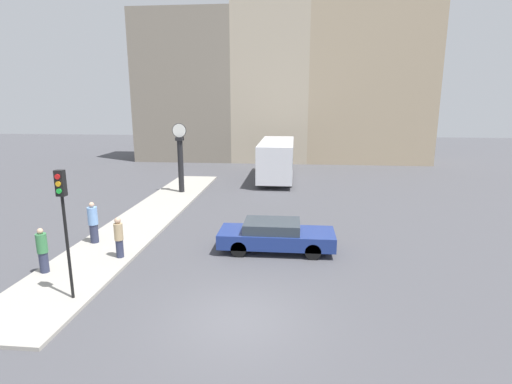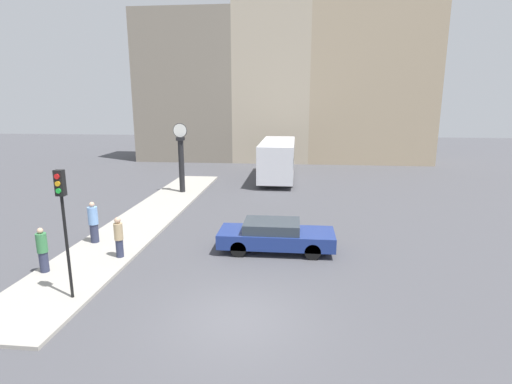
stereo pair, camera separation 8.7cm
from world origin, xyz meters
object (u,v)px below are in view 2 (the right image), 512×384
object	(u,v)px
street_clock	(181,159)
pedestrian_tan_coat	(119,237)
pedestrian_blue_stripe	(93,222)
bus_distant	(278,158)
traffic_light_near	(63,208)
pedestrian_green_hoodie	(43,250)
sedan_car	(275,235)

from	to	relation	value
street_clock	pedestrian_tan_coat	distance (m)	11.46
street_clock	pedestrian_tan_coat	world-z (taller)	street_clock
street_clock	pedestrian_blue_stripe	distance (m)	10.00
bus_distant	pedestrian_blue_stripe	xyz separation A→B (m)	(-7.07, -15.39, -0.71)
traffic_light_near	pedestrian_green_hoodie	distance (m)	3.33
street_clock	sedan_car	bearing A→B (deg)	-55.55
bus_distant	pedestrian_green_hoodie	bearing A→B (deg)	-111.68
traffic_light_near	pedestrian_tan_coat	world-z (taller)	traffic_light_near
traffic_light_near	pedestrian_blue_stripe	bearing A→B (deg)	109.96
pedestrian_blue_stripe	bus_distant	bearing A→B (deg)	65.33
bus_distant	sedan_car	bearing A→B (deg)	-87.53
pedestrian_blue_stripe	pedestrian_tan_coat	size ratio (longest dim) A/B	1.11
bus_distant	pedestrian_tan_coat	distance (m)	17.70
pedestrian_green_hoodie	pedestrian_tan_coat	xyz separation A→B (m)	(2.06, 1.59, -0.00)
pedestrian_blue_stripe	pedestrian_tan_coat	world-z (taller)	pedestrian_blue_stripe
sedan_car	street_clock	size ratio (longest dim) A/B	1.04
bus_distant	street_clock	world-z (taller)	street_clock
pedestrian_tan_coat	street_clock	bearing A→B (deg)	93.93
bus_distant	traffic_light_near	distance (m)	20.90
pedestrian_tan_coat	pedestrian_blue_stripe	bearing A→B (deg)	140.24
sedan_car	pedestrian_tan_coat	distance (m)	6.15
pedestrian_tan_coat	bus_distant	bearing A→B (deg)	72.63
street_clock	traffic_light_near	bearing A→B (deg)	-87.16
traffic_light_near	pedestrian_green_hoodie	xyz separation A→B (m)	(-2.01, 1.70, -2.03)
pedestrian_green_hoodie	traffic_light_near	bearing A→B (deg)	-40.23
bus_distant	pedestrian_blue_stripe	world-z (taller)	bus_distant
pedestrian_green_hoodie	pedestrian_blue_stripe	world-z (taller)	pedestrian_blue_stripe
street_clock	pedestrian_tan_coat	xyz separation A→B (m)	(0.78, -11.35, -1.36)
bus_distant	street_clock	size ratio (longest dim) A/B	1.91
sedan_car	pedestrian_tan_coat	world-z (taller)	pedestrian_tan_coat
traffic_light_near	pedestrian_green_hoodie	world-z (taller)	traffic_light_near
street_clock	pedestrian_blue_stripe	xyz separation A→B (m)	(-1.01, -9.87, -1.29)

